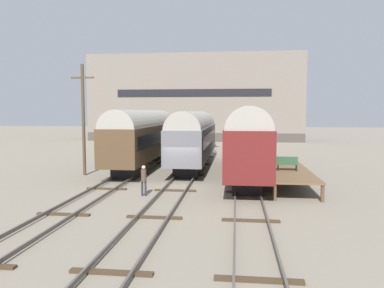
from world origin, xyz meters
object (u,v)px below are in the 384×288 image
Objects in this scene: train_car_brown at (144,135)px; bench at (287,163)px; train_car_maroon at (245,137)px; utility_pole at (83,118)px; person_worker at (144,177)px; train_car_grey at (194,135)px.

bench is at bearing -32.52° from train_car_brown.
train_car_brown is (-8.84, 3.81, -0.10)m from train_car_maroon.
bench is at bearing -9.68° from utility_pole.
bench is (11.52, -7.34, -1.37)m from train_car_brown.
utility_pole is (-6.37, 6.56, 3.35)m from person_worker.
utility_pole is at bearing -126.85° from train_car_brown.
bench is 9.60m from person_worker.
person_worker is (-1.62, -12.17, -1.74)m from train_car_grey.
bench is at bearing 24.56° from person_worker.
train_car_maroon is 4.68m from bench.
utility_pole reaches higher than train_car_grey.
train_car_maroon reaches higher than person_worker.
train_car_grey is 8.96× the size of person_worker.
person_worker is at bearing -76.13° from train_car_brown.
train_car_brown reaches higher than train_car_grey.
utility_pole is (-15.09, 2.57, 2.91)m from bench.
person_worker is at bearing -97.59° from train_car_grey.
person_worker is (2.80, -11.33, -1.81)m from train_car_brown.
bench reaches higher than person_worker.
train_car_maroon is 9.62m from train_car_brown.
train_car_maroon reaches higher than bench.
train_car_maroon is at bearing 51.25° from person_worker.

